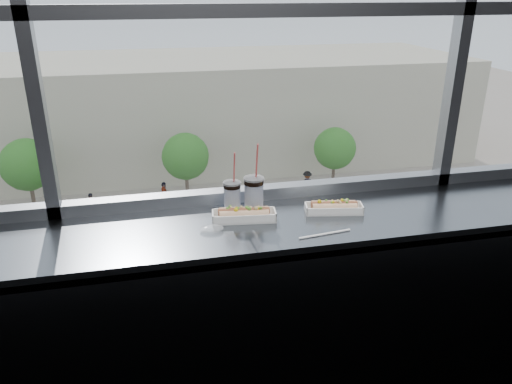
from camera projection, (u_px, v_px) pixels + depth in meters
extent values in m
plane|color=black|center=(262.00, 289.00, 2.75)|extent=(6.00, 0.00, 6.00)
cube|color=slate|center=(277.00, 226.00, 2.31)|extent=(6.00, 0.55, 0.06)
cube|color=slate|center=(289.00, 353.00, 2.27)|extent=(6.00, 0.04, 1.04)
cube|color=white|center=(244.00, 219.00, 2.30)|extent=(0.30, 0.13, 0.01)
cube|color=white|center=(244.00, 216.00, 2.29)|extent=(0.30, 0.13, 0.04)
cylinder|color=#DDAA80|center=(244.00, 214.00, 2.29)|extent=(0.23, 0.08, 0.05)
cylinder|color=brown|center=(244.00, 211.00, 2.28)|extent=(0.24, 0.06, 0.03)
cube|color=white|center=(334.00, 212.00, 2.38)|extent=(0.28, 0.14, 0.01)
cube|color=white|center=(334.00, 208.00, 2.37)|extent=(0.28, 0.14, 0.04)
cylinder|color=#DDAA80|center=(334.00, 207.00, 2.37)|extent=(0.21, 0.08, 0.05)
cylinder|color=brown|center=(334.00, 204.00, 2.36)|extent=(0.22, 0.07, 0.03)
cylinder|color=white|center=(232.00, 199.00, 2.33)|extent=(0.08, 0.08, 0.16)
cylinder|color=black|center=(232.00, 185.00, 2.30)|extent=(0.08, 0.08, 0.02)
cylinder|color=silver|center=(232.00, 183.00, 2.29)|extent=(0.09, 0.09, 0.01)
cylinder|color=#D64945|center=(234.00, 169.00, 2.26)|extent=(0.01, 0.04, 0.16)
cylinder|color=white|center=(254.00, 197.00, 2.32)|extent=(0.09, 0.09, 0.18)
cylinder|color=black|center=(254.00, 181.00, 2.29)|extent=(0.09, 0.09, 0.02)
cylinder|color=silver|center=(254.00, 179.00, 2.29)|extent=(0.10, 0.10, 0.01)
cylinder|color=#D64945|center=(257.00, 162.00, 2.25)|extent=(0.01, 0.05, 0.19)
cylinder|color=white|center=(325.00, 234.00, 2.16)|extent=(0.24, 0.04, 0.01)
ellipsoid|color=silver|center=(212.00, 228.00, 2.19)|extent=(0.10, 0.07, 0.03)
plane|color=gray|center=(154.00, 139.00, 46.39)|extent=(120.00, 120.00, 0.00)
cube|color=black|center=(170.00, 267.00, 25.18)|extent=(80.00, 10.00, 0.06)
cube|color=gray|center=(162.00, 205.00, 32.40)|extent=(80.00, 6.00, 0.04)
cube|color=#BAB299|center=(152.00, 110.00, 39.91)|extent=(50.00, 14.00, 8.00)
imported|color=#494385|center=(461.00, 257.00, 23.95)|extent=(3.11, 6.37, 2.05)
imported|color=silver|center=(374.00, 194.00, 30.96)|extent=(3.15, 7.06, 2.32)
imported|color=beige|center=(316.00, 275.00, 22.45)|extent=(2.75, 6.32, 2.09)
imported|color=#66605B|center=(164.00, 193.00, 31.42)|extent=(0.71, 0.95, 2.13)
imported|color=#66605B|center=(91.00, 203.00, 30.29)|extent=(0.62, 0.82, 1.85)
imported|color=#66605B|center=(307.00, 181.00, 33.44)|extent=(0.92, 0.69, 2.06)
cylinder|color=#47382B|center=(33.00, 198.00, 30.40)|extent=(0.24, 0.24, 2.36)
sphere|color=#317E22|center=(27.00, 165.00, 29.58)|extent=(3.15, 3.15, 3.15)
cylinder|color=#47382B|center=(187.00, 187.00, 32.32)|extent=(0.23, 0.23, 2.25)
sphere|color=#317E22|center=(185.00, 156.00, 31.54)|extent=(3.00, 3.00, 3.00)
cylinder|color=#47382B|center=(333.00, 176.00, 34.39)|extent=(0.21, 0.21, 2.14)
sphere|color=#317E22|center=(335.00, 148.00, 33.64)|extent=(2.85, 2.85, 2.85)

